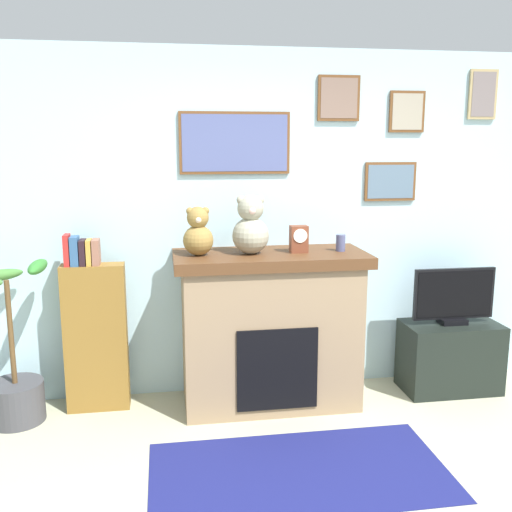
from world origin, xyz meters
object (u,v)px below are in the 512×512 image
Objects in this scene: fireplace at (270,328)px; teddy_bear_grey at (251,227)px; potted_plant at (15,379)px; television at (454,297)px; tv_stand at (450,357)px; teddy_bear_cream at (198,234)px; mantel_clock at (299,239)px; candle_jar at (341,243)px; bookshelf at (95,332)px.

fireplace is 0.77m from teddy_bear_grey.
potted_plant is 1.77× the size of television.
tv_stand is 2.16× the size of teddy_bear_cream.
mantel_clock is 0.56× the size of teddy_bear_cream.
teddy_bear_cream is at bearing -179.65° from television.
fireplace reaches higher than potted_plant.
teddy_bear_cream is at bearing -179.98° from candle_jar.
fireplace is at bearing 174.68° from mantel_clock.
teddy_bear_grey reaches higher than mantel_clock.
television is 1.54× the size of teddy_bear_grey.
candle_jar is (-0.92, -0.01, 0.45)m from television.
teddy_bear_cream is 0.82× the size of teddy_bear_grey.
fireplace is 0.69m from mantel_clock.
mantel_clock reaches higher than bookshelf.
tv_stand is at bearing 0.45° from potted_plant.
fireplace is at bearing 179.81° from tv_stand.
potted_plant is at bearing -166.92° from bookshelf.
fireplace is 1.87× the size of tv_stand.
candle_jar is at bearing -179.20° from tv_stand.
television is at bearing 0.43° from potted_plant.
bookshelf reaches higher than potted_plant.
potted_plant is at bearing -179.68° from candle_jar.
candle_jar is (1.77, -0.11, 0.62)m from bookshelf.
tv_stand is 1.31m from candle_jar.
potted_plant is 1.55× the size of tv_stand.
tv_stand is at bearing 0.39° from teddy_bear_cream.
fireplace is 1.82m from potted_plant.
mantel_clock is (-1.23, -0.01, 0.97)m from tv_stand.
potted_plant is 3.23m from tv_stand.
teddy_bear_cream is (-1.03, -0.00, 0.09)m from candle_jar.
television is at bearing -90.00° from tv_stand.
potted_plant is at bearing -179.03° from fireplace.
fireplace reaches higher than television.
teddy_bear_grey is at bearing -179.51° from tv_stand.
mantel_clock is 0.72m from teddy_bear_cream.
teddy_bear_cream is at bearing 179.98° from teddy_bear_grey.
potted_plant is 9.40× the size of candle_jar.
tv_stand is (1.43, -0.00, -0.31)m from fireplace.
television is 5.31× the size of candle_jar.
teddy_bear_grey is at bearing -5.81° from bookshelf.
fireplace is 1.07× the size of bookshelf.
bookshelf reaches higher than fireplace.
candle_jar is (-0.92, -0.01, 0.93)m from tv_stand.
mantel_clock is (2.00, 0.01, 0.93)m from potted_plant.
candle_jar is at bearing 0.05° from teddy_bear_grey.
candle_jar is at bearing 0.32° from potted_plant.
teddy_bear_grey reaches higher than candle_jar.
television is at bearing -2.16° from bookshelf.
mantel_clock is at bearing -0.12° from teddy_bear_grey.
teddy_bear_cream is at bearing 179.93° from mantel_clock.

